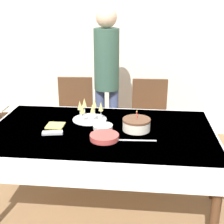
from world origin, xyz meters
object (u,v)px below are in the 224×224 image
Objects in this scene: plate_stack_main at (104,137)px; person_standing at (107,70)px; dining_chair_far_left at (75,116)px; plate_stack_dessert at (103,127)px; birthday_cake at (136,124)px; dining_chair_far_right at (149,118)px; champagne_tray at (89,111)px.

person_standing is at bearing 95.72° from plate_stack_main.
dining_chair_far_left is 5.64× the size of plate_stack_dessert.
person_standing is at bearing 111.40° from birthday_cake.
champagne_tray is (-0.57, -0.66, 0.31)m from dining_chair_far_right.
person_standing reaches higher than plate_stack_main.
dining_chair_far_right reaches higher than birthday_cake.
person_standing reaches higher than dining_chair_far_right.
person_standing is at bearing 172.29° from dining_chair_far_right.
person_standing is at bearing 94.60° from plate_stack_dessert.
person_standing reaches higher than birthday_cake.
dining_chair_far_right reaches higher than champagne_tray.
dining_chair_far_left is 3.04× the size of champagne_tray.
champagne_tray is at bearing -96.10° from person_standing.
person_standing is (-0.08, 0.93, 0.29)m from plate_stack_dessert.
champagne_tray reaches higher than plate_stack_dessert.
birthday_cake is (0.73, -0.86, 0.27)m from dining_chair_far_left.
dining_chair_far_right is at bearing 70.66° from plate_stack_main.
dining_chair_far_left is 0.65m from person_standing.
dining_chair_far_right is 3.04× the size of champagne_tray.
dining_chair_far_left is 1.00× the size of dining_chair_far_right.
plate_stack_main is at bearing -139.09° from birthday_cake.
plate_stack_main is 0.13× the size of person_standing.
person_standing reaches higher than champagne_tray.
birthday_cake is 1.40× the size of plate_stack_dessert.
plate_stack_main is at bearing -65.24° from champagne_tray.
plate_stack_dessert is at bearing -179.31° from birthday_cake.
champagne_tray is at bearing -130.80° from dining_chair_far_right.
dining_chair_far_left is 0.86m from dining_chair_far_right.
plate_stack_dessert is (0.15, -0.20, -0.07)m from champagne_tray.
dining_chair_far_left is at bearing -169.74° from person_standing.
dining_chair_far_right is at bearing 64.23° from plate_stack_dessert.
champagne_tray is 0.26m from plate_stack_dessert.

